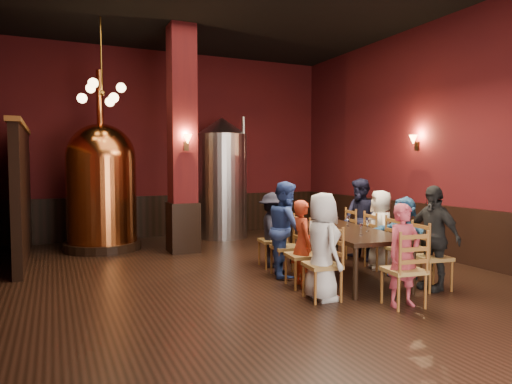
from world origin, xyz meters
name	(u,v)px	position (x,y,z in m)	size (l,w,h in m)	color
room	(252,131)	(0.00, 0.00, 2.25)	(10.00, 10.02, 4.50)	black
wainscot_right	(449,233)	(3.96, 0.00, 0.50)	(0.08, 9.90, 1.00)	black
wainscot_back	(172,215)	(0.00, 4.96, 0.50)	(7.90, 0.08, 1.00)	black
column	(182,140)	(-0.30, 2.80, 2.25)	(0.58, 0.58, 4.50)	#4E1011
partition	(22,195)	(-3.20, 3.20, 1.20)	(0.22, 3.50, 2.40)	black
pendant_cluster	(102,93)	(-1.80, 2.90, 3.10)	(0.90, 0.90, 1.70)	#A57226
sconce_wall	(417,142)	(3.90, 0.80, 2.20)	(0.20, 0.20, 0.36)	black
sconce_column	(186,142)	(-0.30, 2.50, 2.20)	(0.20, 0.20, 0.36)	black
dining_table	(345,233)	(1.47, -0.24, 0.69)	(1.30, 2.51, 0.75)	black
chair_0	(322,265)	(0.50, -1.13, 0.46)	(0.46, 0.46, 0.92)	#935F25
person_0	(322,246)	(0.50, -1.13, 0.70)	(0.69, 0.45, 1.40)	silver
chair_1	(302,255)	(0.59, -0.46, 0.46)	(0.46, 0.46, 0.92)	#935F25
person_1	(302,243)	(0.59, -0.46, 0.63)	(0.46, 0.30, 1.26)	#BD3A20
chair_2	(286,247)	(0.67, 0.19, 0.46)	(0.46, 0.46, 0.92)	#935F25
person_2	(286,229)	(0.67, 0.19, 0.75)	(0.73, 0.36, 1.50)	navy
chair_3	(273,240)	(0.76, 0.86, 0.46)	(0.46, 0.46, 0.92)	#935F25
person_3	(273,230)	(0.76, 0.86, 0.64)	(0.83, 0.48, 1.29)	black
chair_4	(432,257)	(2.19, -1.34, 0.46)	(0.46, 0.46, 0.92)	#935F25
person_4	(433,238)	(2.19, -1.34, 0.74)	(0.86, 0.36, 1.47)	black
chair_5	(404,249)	(2.27, -0.68, 0.46)	(0.46, 0.46, 0.92)	#935F25
person_5	(404,237)	(2.27, -0.68, 0.64)	(1.18, 0.38, 1.27)	teal
chair_6	(380,242)	(2.36, -0.03, 0.46)	(0.46, 0.46, 0.92)	#935F25
person_6	(381,230)	(2.36, -0.03, 0.67)	(0.65, 0.42, 1.33)	silver
chair_7	(360,236)	(2.44, 0.64, 0.46)	(0.46, 0.46, 0.92)	#935F25
person_7	(361,220)	(2.44, 0.64, 0.75)	(0.73, 0.36, 1.51)	black
chair_8	(404,270)	(1.27, -1.78, 0.46)	(0.46, 0.46, 0.92)	#935F25
person_8	(404,255)	(1.27, -1.78, 0.64)	(0.47, 0.31, 1.28)	#AC3947
copper_kettle	(102,185)	(-1.76, 3.72, 1.34)	(1.56, 1.56, 3.67)	black
steel_vessel	(222,178)	(1.05, 4.20, 1.44)	(1.50, 1.50, 2.88)	#B2B2B7
rose_vase	(322,207)	(1.66, 0.70, 1.01)	(0.23, 0.23, 0.39)	white
wine_glass_0	(368,226)	(1.67, -0.55, 0.83)	(0.07, 0.07, 0.17)	white
wine_glass_1	(327,220)	(1.54, 0.36, 0.83)	(0.07, 0.07, 0.17)	white
wine_glass_2	(324,220)	(1.43, 0.29, 0.83)	(0.07, 0.07, 0.17)	white
wine_glass_3	(337,222)	(1.49, -0.01, 0.83)	(0.07, 0.07, 0.17)	white
wine_glass_4	(361,229)	(1.35, -0.83, 0.83)	(0.07, 0.07, 0.17)	white
wine_glass_5	(348,221)	(1.73, 0.03, 0.83)	(0.07, 0.07, 0.17)	white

